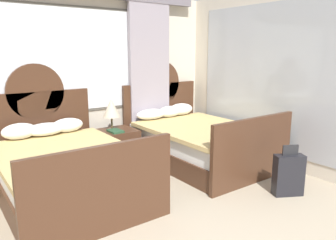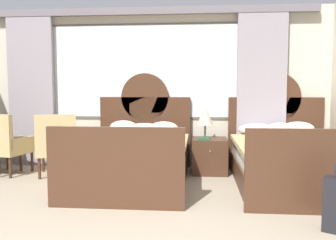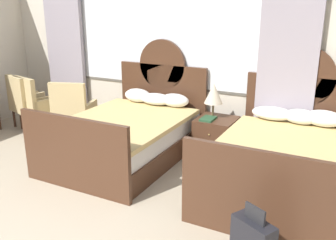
{
  "view_description": "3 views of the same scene",
  "coord_description": "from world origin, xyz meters",
  "px_view_note": "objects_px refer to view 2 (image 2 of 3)",
  "views": [
    {
      "loc": [
        -1.18,
        -1.07,
        1.77
      ],
      "look_at": [
        1.11,
        2.07,
        0.95
      ],
      "focal_mm": 34.9,
      "sensor_mm": 36.0,
      "label": 1
    },
    {
      "loc": [
        0.94,
        -2.16,
        1.33
      ],
      "look_at": [
        0.55,
        2.37,
        0.93
      ],
      "focal_mm": 37.99,
      "sensor_mm": 36.0,
      "label": 2
    },
    {
      "loc": [
        2.85,
        -1.43,
        2.16
      ],
      "look_at": [
        0.88,
        2.37,
        0.8
      ],
      "focal_mm": 39.94,
      "sensor_mm": 36.0,
      "label": 3
    }
  ],
  "objects_px": {
    "armchair_by_window_left": "(57,144)",
    "armchair_by_window_centre": "(4,143)",
    "nightstand_between_beds": "(209,156)",
    "bed_near_window": "(134,158)",
    "book_on_nightstand": "(204,138)",
    "table_lamp_on_nightstand": "(205,116)",
    "bed_near_mirror": "(290,160)"
  },
  "relations": [
    {
      "from": "table_lamp_on_nightstand",
      "to": "bed_near_window",
      "type": "bearing_deg",
      "value": -145.89
    },
    {
      "from": "armchair_by_window_left",
      "to": "armchair_by_window_centre",
      "type": "bearing_deg",
      "value": -179.86
    },
    {
      "from": "bed_near_window",
      "to": "armchair_by_window_left",
      "type": "height_order",
      "value": "bed_near_window"
    },
    {
      "from": "bed_near_window",
      "to": "table_lamp_on_nightstand",
      "type": "xyz_separation_m",
      "value": [
        1.01,
        0.69,
        0.55
      ]
    },
    {
      "from": "bed_near_mirror",
      "to": "armchair_by_window_left",
      "type": "xyz_separation_m",
      "value": [
        -3.42,
        0.26,
        0.14
      ]
    },
    {
      "from": "armchair_by_window_centre",
      "to": "bed_near_mirror",
      "type": "bearing_deg",
      "value": -3.42
    },
    {
      "from": "nightstand_between_beds",
      "to": "table_lamp_on_nightstand",
      "type": "xyz_separation_m",
      "value": [
        -0.07,
        0.03,
        0.63
      ]
    },
    {
      "from": "bed_near_window",
      "to": "book_on_nightstand",
      "type": "relative_size",
      "value": 8.62
    },
    {
      "from": "book_on_nightstand",
      "to": "armchair_by_window_centre",
      "type": "relative_size",
      "value": 0.27
    },
    {
      "from": "bed_near_mirror",
      "to": "armchair_by_window_left",
      "type": "height_order",
      "value": "bed_near_mirror"
    },
    {
      "from": "nightstand_between_beds",
      "to": "armchair_by_window_left",
      "type": "distance_m",
      "value": 2.38
    },
    {
      "from": "bed_near_mirror",
      "to": "bed_near_window",
      "type": "bearing_deg",
      "value": -179.94
    },
    {
      "from": "bed_near_window",
      "to": "bed_near_mirror",
      "type": "relative_size",
      "value": 1.0
    },
    {
      "from": "table_lamp_on_nightstand",
      "to": "bed_near_mirror",
      "type": "bearing_deg",
      "value": -30.49
    },
    {
      "from": "nightstand_between_beds",
      "to": "armchair_by_window_left",
      "type": "height_order",
      "value": "armchair_by_window_left"
    },
    {
      "from": "bed_near_window",
      "to": "armchair_by_window_centre",
      "type": "xyz_separation_m",
      "value": [
        -2.09,
        0.26,
        0.14
      ]
    },
    {
      "from": "bed_near_window",
      "to": "armchair_by_window_centre",
      "type": "bearing_deg",
      "value": 172.98
    },
    {
      "from": "bed_near_window",
      "to": "armchair_by_window_left",
      "type": "distance_m",
      "value": 1.28
    },
    {
      "from": "bed_near_window",
      "to": "armchair_by_window_left",
      "type": "bearing_deg",
      "value": 168.24
    },
    {
      "from": "book_on_nightstand",
      "to": "armchair_by_window_centre",
      "type": "xyz_separation_m",
      "value": [
        -3.09,
        -0.29,
        -0.08
      ]
    },
    {
      "from": "bed_near_mirror",
      "to": "table_lamp_on_nightstand",
      "type": "bearing_deg",
      "value": 149.51
    },
    {
      "from": "nightstand_between_beds",
      "to": "table_lamp_on_nightstand",
      "type": "height_order",
      "value": "table_lamp_on_nightstand"
    },
    {
      "from": "nightstand_between_beds",
      "to": "armchair_by_window_left",
      "type": "xyz_separation_m",
      "value": [
        -2.33,
        -0.39,
        0.22
      ]
    },
    {
      "from": "bed_near_window",
      "to": "nightstand_between_beds",
      "type": "height_order",
      "value": "bed_near_window"
    },
    {
      "from": "bed_near_mirror",
      "to": "armchair_by_window_left",
      "type": "bearing_deg",
      "value": 175.7
    },
    {
      "from": "nightstand_between_beds",
      "to": "armchair_by_window_left",
      "type": "relative_size",
      "value": 0.6
    },
    {
      "from": "table_lamp_on_nightstand",
      "to": "armchair_by_window_left",
      "type": "bearing_deg",
      "value": -169.3
    },
    {
      "from": "book_on_nightstand",
      "to": "armchair_by_window_left",
      "type": "xyz_separation_m",
      "value": [
        -2.25,
        -0.28,
        -0.08
      ]
    },
    {
      "from": "armchair_by_window_left",
      "to": "armchair_by_window_centre",
      "type": "xyz_separation_m",
      "value": [
        -0.85,
        -0.0,
        0.0
      ]
    },
    {
      "from": "armchair_by_window_centre",
      "to": "nightstand_between_beds",
      "type": "bearing_deg",
      "value": 7.1
    },
    {
      "from": "nightstand_between_beds",
      "to": "armchair_by_window_centre",
      "type": "height_order",
      "value": "armchair_by_window_centre"
    },
    {
      "from": "book_on_nightstand",
      "to": "armchair_by_window_centre",
      "type": "bearing_deg",
      "value": -174.7
    }
  ]
}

